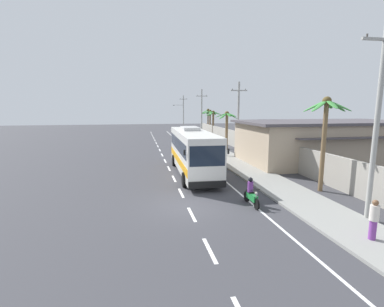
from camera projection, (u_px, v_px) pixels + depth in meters
The scene contains 18 objects.
ground_plane at pixel (188, 206), 15.69m from camera, with size 160.00×160.00×0.00m, color #3A3A3F.
sidewalk_kerb at pixel (240, 165), 26.62m from camera, with size 3.20×90.00×0.14m, color gray.
lane_markings at pixel (186, 159), 30.22m from camera, with size 3.88×71.00×0.01m.
boundary_wall at pixel (260, 147), 31.03m from camera, with size 0.24×60.00×2.26m, color #9E998E.
coach_bus_foreground at pixel (193, 150), 23.30m from camera, with size 3.11×11.45×3.83m.
motorcycle_beside_bus at pixel (251, 194), 15.85m from camera, with size 0.56×1.96×1.58m.
pedestrian_near_kerb at pixel (224, 148), 31.46m from camera, with size 0.36×0.36×1.67m.
pedestrian_midwalk at pixel (374, 219), 11.36m from camera, with size 0.36×0.36×1.69m.
utility_pole_nearest at pixel (378, 113), 12.95m from camera, with size 2.43×0.24×10.03m.
utility_pole_mid at pixel (238, 117), 32.19m from camera, with size 1.96×0.24×8.37m.
utility_pole_far at pixel (202, 113), 51.21m from camera, with size 2.11×0.24×8.77m.
utility_pole_distant at pixel (183, 111), 70.18m from camera, with size 3.62×0.24×8.47m.
palm_nearest at pixel (210, 117), 52.89m from camera, with size 3.26×3.19×5.08m.
palm_second at pixel (213, 119), 50.34m from camera, with size 3.07×2.85×4.94m.
palm_third at pixel (325, 123), 17.89m from camera, with size 2.86×2.93×6.19m.
palm_fourth at pixel (208, 116), 55.44m from camera, with size 2.93×2.88×5.27m.
palm_farthest at pixel (227, 123), 36.61m from camera, with size 2.94×3.03×5.02m.
roadside_building at pixel (322, 142), 28.09m from camera, with size 16.45×9.21×4.18m.
Camera 1 is at (-2.56, -14.78, 5.50)m, focal length 26.15 mm.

